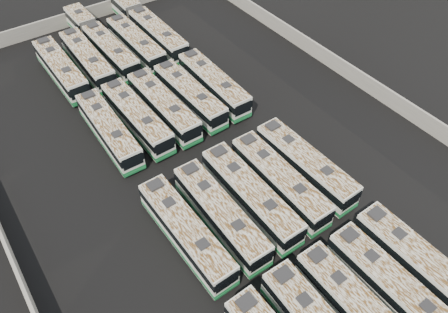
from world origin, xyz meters
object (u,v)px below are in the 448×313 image
bus_midback_center (164,106)px  bus_midback_far_right (214,84)px  bus_midback_far_left (109,130)px  bus_back_far_right (147,25)px  bus_front_far_right (421,266)px  bus_back_center (101,41)px  bus_midfront_right (280,181)px  bus_back_left (88,60)px  bus_front_center (360,313)px  bus_midfront_center (251,196)px  bus_midback_right (190,95)px  bus_front_right (393,289)px  bus_midback_left (137,117)px  bus_midfront_far_right (305,165)px  bus_midfront_far_left (186,232)px  bus_midfront_left (221,214)px  bus_back_far_left (61,69)px  bus_back_right (136,44)px

bus_midback_center → bus_midback_far_right: size_ratio=1.01×
bus_midback_far_left → bus_back_far_right: (14.27, 17.64, 0.04)m
bus_front_far_right → bus_midback_center: bus_midback_center is taller
bus_front_far_right → bus_midback_center: (-7.28, 30.83, 0.01)m
bus_midback_center → bus_back_center: bus_midback_center is taller
bus_midfront_right → bus_midback_center: 17.11m
bus_front_far_right → bus_back_left: 46.29m
bus_front_center → bus_midfront_right: size_ratio=0.98×
bus_midfront_center → bus_midback_far_right: size_ratio=1.02×
bus_front_center → bus_back_center: bus_back_center is taller
bus_midback_far_left → bus_midback_right: (10.66, 0.06, -0.01)m
bus_front_right → bus_midback_left: 31.75m
bus_front_far_right → bus_midfront_far_right: (-0.03, 14.28, -0.00)m
bus_midback_far_right → bus_back_far_right: 17.40m
bus_midfront_far_right → bus_midback_left: (-10.72, 16.59, -0.01)m
bus_midfront_far_right → bus_back_center: 34.95m
bus_midfront_center → bus_midback_right: bus_midfront_center is taller
bus_front_center → bus_back_left: size_ratio=0.96×
bus_midfront_far_right → bus_midback_far_left: 21.81m
bus_front_right → bus_midfront_far_left: bearing=126.1°
bus_midfront_far_left → bus_midfront_far_right: size_ratio=0.99×
bus_midback_far_left → bus_midback_right: bearing=1.6°
bus_midfront_far_right → bus_back_left: 32.56m
bus_midfront_left → bus_midback_right: bus_midfront_left is taller
bus_midfront_left → bus_back_left: size_ratio=0.98×
bus_midfront_far_left → bus_back_far_left: (0.01, 30.65, 0.02)m
bus_midback_far_right → bus_back_center: (-7.32, 17.43, -0.03)m
bus_midback_center → bus_back_left: bearing=103.1°
bus_midback_center → bus_midback_right: (3.66, 0.02, -0.05)m
bus_front_far_right → bus_back_right: (-3.60, 44.90, 0.01)m
bus_midback_right → bus_back_far_right: 17.94m
bus_front_center → bus_midfront_center: (0.11, 14.12, 0.08)m
bus_midfront_center → bus_midfront_far_right: 7.10m
bus_midback_left → bus_front_center: bearing=-84.6°
bus_midfront_far_right → bus_back_far_left: size_ratio=0.99×
bus_back_far_right → bus_back_right: bearing=-135.2°
bus_midfront_far_right → bus_back_left: bus_back_left is taller
bus_back_center → bus_back_left: bearing=-135.7°
bus_midback_center → bus_back_left: bus_back_left is taller
bus_midback_right → bus_back_center: bus_back_center is taller
bus_midfront_left → bus_back_right: (7.15, 30.75, 0.01)m
bus_front_center → bus_midfront_right: 14.43m
bus_midfront_far_left → bus_back_far_left: bearing=89.2°
bus_front_far_right → bus_midback_far_right: (-0.01, 31.03, -0.00)m
bus_midback_far_right → bus_back_far_left: bus_back_far_left is taller
bus_front_right → bus_midfront_left: (-7.20, 14.21, 0.02)m
bus_front_center → bus_midback_far_left: (-7.04, 30.64, 0.02)m
bus_front_right → bus_midback_far_right: bearing=82.6°
bus_midback_right → bus_back_far_left: (-10.77, 14.12, 0.05)m
bus_midfront_left → bus_back_right: bearing=77.5°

